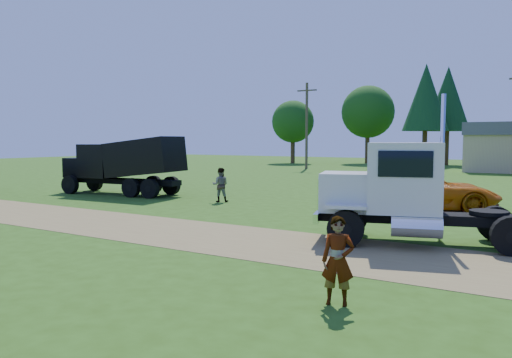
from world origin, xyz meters
The scene contains 9 objects.
ground centered at (0.00, 0.00, 0.00)m, with size 140.00×140.00×0.00m, color #2C5011.
dirt_track centered at (0.00, 0.00, 0.01)m, with size 120.00×4.20×0.01m, color brown.
white_semi_tractor centered at (5.12, 2.18, 1.51)m, with size 7.45×4.25×4.41m.
black_dump_truck centered at (-11.76, 7.26, 1.78)m, with size 7.61×3.11×3.24m.
orange_pickup centered at (4.02, 9.81, 0.83)m, with size 2.74×5.94×1.65m, color #C36009.
spectator_a centered at (5.54, -4.06, 0.83)m, with size 0.60×0.40×1.65m, color #999999.
spectator_b centered at (-5.28, 7.31, 0.84)m, with size 0.82×0.64×1.68m, color #999999.
tan_shed centered at (4.00, 40.00, 2.42)m, with size 6.20×5.40×4.70m.
tree_row centered at (2.00, 50.22, 6.65)m, with size 54.72×12.48×11.89m.
Camera 1 is at (8.99, -12.56, 3.05)m, focal length 35.00 mm.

